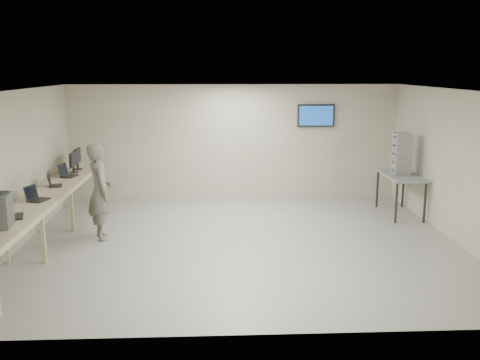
{
  "coord_description": "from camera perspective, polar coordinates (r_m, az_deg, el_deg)",
  "views": [
    {
      "loc": [
        -0.46,
        -9.45,
        3.18
      ],
      "look_at": [
        0.0,
        0.2,
        1.15
      ],
      "focal_mm": 40.0,
      "sensor_mm": 36.0,
      "label": 1
    }
  ],
  "objects": [
    {
      "name": "storage_bins",
      "position": [
        12.08,
        16.86,
        2.7
      ],
      "size": [
        0.35,
        0.38,
        0.91
      ],
      "color": "#9D9D9D",
      "rests_on": "side_table"
    },
    {
      "name": "workbench",
      "position": [
        10.23,
        -20.47,
        -2.2
      ],
      "size": [
        0.76,
        6.0,
        0.9
      ],
      "color": "beige",
      "rests_on": "ground"
    },
    {
      "name": "laptop_0",
      "position": [
        9.04,
        -23.41,
        -3.22
      ],
      "size": [
        0.43,
        0.46,
        0.31
      ],
      "rotation": [
        0.0,
        0.0,
        0.3
      ],
      "color": "black",
      "rests_on": "workbench"
    },
    {
      "name": "monitor_near",
      "position": [
        12.38,
        -17.38,
        1.99
      ],
      "size": [
        0.2,
        0.46,
        0.45
      ],
      "color": "black",
      "rests_on": "workbench"
    },
    {
      "name": "side_table",
      "position": [
        12.18,
        16.8,
        0.25
      ],
      "size": [
        0.71,
        1.51,
        0.91
      ],
      "color": "gray",
      "rests_on": "ground"
    },
    {
      "name": "laptop_1",
      "position": [
        10.01,
        -20.98,
        -1.68
      ],
      "size": [
        0.38,
        0.41,
        0.28
      ],
      "rotation": [
        0.0,
        0.0,
        -0.29
      ],
      "color": "black",
      "rests_on": "workbench"
    },
    {
      "name": "soldier",
      "position": [
        10.35,
        -14.73,
        -1.17
      ],
      "size": [
        0.65,
        0.78,
        1.83
      ],
      "primitive_type": "imported",
      "rotation": [
        0.0,
        0.0,
        1.94
      ],
      "color": "slate",
      "rests_on": "ground"
    },
    {
      "name": "laptop_2",
      "position": [
        11.12,
        -19.34,
        -0.3
      ],
      "size": [
        0.33,
        0.36,
        0.25
      ],
      "rotation": [
        0.0,
        0.0,
        0.21
      ],
      "color": "black",
      "rests_on": "workbench"
    },
    {
      "name": "room",
      "position": [
        9.68,
        0.24,
        1.34
      ],
      "size": [
        8.01,
        7.01,
        2.81
      ],
      "color": "#ACA999",
      "rests_on": "ground"
    },
    {
      "name": "monitor_far",
      "position": [
        12.73,
        -16.98,
        2.35
      ],
      "size": [
        0.22,
        0.49,
        0.48
      ],
      "color": "black",
      "rests_on": "workbench"
    },
    {
      "name": "laptop_3",
      "position": [
        12.0,
        -18.0,
        0.68
      ],
      "size": [
        0.37,
        0.41,
        0.28
      ],
      "rotation": [
        0.0,
        0.0,
        -0.22
      ],
      "color": "black",
      "rests_on": "workbench"
    }
  ]
}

